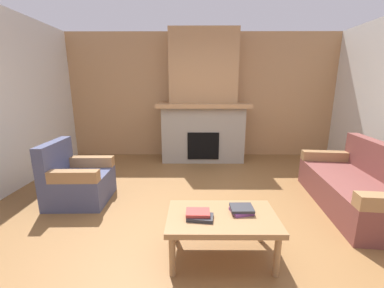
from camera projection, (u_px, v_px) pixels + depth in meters
ground at (210, 222)px, 2.92m from camera, size 9.00×9.00×0.00m
wall_back_wood_panel at (202, 96)px, 5.52m from camera, size 6.00×0.12×2.70m
fireplace at (203, 106)px, 5.20m from camera, size 1.90×0.82×2.70m
couch at (359, 187)px, 3.20m from camera, size 1.03×1.88×0.85m
armchair at (77, 181)px, 3.40m from camera, size 0.78×0.78×0.85m
coffee_table at (222, 221)px, 2.24m from camera, size 1.00×0.60×0.43m
book_stack_near_edge at (199, 215)px, 2.18m from camera, size 0.25×0.19×0.06m
book_stack_center at (242, 209)px, 2.28m from camera, size 0.22×0.21×0.06m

